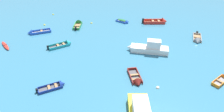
# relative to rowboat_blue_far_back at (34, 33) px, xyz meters

# --- Properties ---
(rowboat_blue_far_back) EXTENTS (3.88, 2.86, 1.09)m
(rowboat_blue_far_back) POSITION_rel_rowboat_blue_far_back_xyz_m (0.00, 0.00, 0.00)
(rowboat_blue_far_back) COLOR gray
(rowboat_blue_far_back) RESTS_ON ground_plane
(motor_launch_white_outer_left) EXTENTS (5.88, 1.83, 2.09)m
(motor_launch_white_outer_left) POSITION_rel_rowboat_blue_far_back_xyz_m (18.76, -3.45, 0.43)
(motor_launch_white_outer_left) COLOR white
(motor_launch_white_outer_left) RESTS_ON ground_plane
(rowboat_grey_outer_right) EXTENTS (1.80, 3.74, 1.11)m
(rowboat_grey_outer_right) POSITION_rel_rowboat_blue_far_back_xyz_m (26.70, 0.98, -0.01)
(rowboat_grey_outer_right) COLOR #99754C
(rowboat_grey_outer_right) RESTS_ON ground_plane
(rowboat_red_midfield_right) EXTENTS (4.83, 2.07, 1.34)m
(rowboat_red_midfield_right) POSITION_rel_rowboat_blue_far_back_xyz_m (21.27, 7.81, 0.07)
(rowboat_red_midfield_right) COLOR #99754C
(rowboat_red_midfield_right) RESTS_ON ground_plane
(rowboat_green_center) EXTENTS (1.57, 3.92, 1.10)m
(rowboat_green_center) POSITION_rel_rowboat_blue_far_back_xyz_m (6.27, 4.80, 0.00)
(rowboat_green_center) COLOR #99754C
(rowboat_green_center) RESTS_ON ground_plane
(rowboat_orange_foreground_center) EXTENTS (2.52, 2.56, 0.78)m
(rowboat_orange_foreground_center) POSITION_rel_rowboat_blue_far_back_xyz_m (27.31, -8.66, -0.03)
(rowboat_orange_foreground_center) COLOR gray
(rowboat_orange_foreground_center) RESTS_ON ground_plane
(rowboat_turquoise_near_camera) EXTENTS (3.36, 2.98, 1.03)m
(rowboat_turquoise_near_camera) POSITION_rel_rowboat_blue_far_back_xyz_m (6.49, -3.29, -0.00)
(rowboat_turquoise_near_camera) COLOR #4C4C51
(rowboat_turquoise_near_camera) RESTS_ON ground_plane
(rowboat_deep_blue_cluster_outer) EXTENTS (2.90, 2.34, 0.88)m
(rowboat_deep_blue_cluster_outer) POSITION_rel_rowboat_blue_far_back_xyz_m (8.98, -12.42, -0.04)
(rowboat_deep_blue_cluster_outer) COLOR #4C4C51
(rowboat_deep_blue_cluster_outer) RESTS_ON ground_plane
(rowboat_blue_near_left) EXTENTS (2.77, 2.07, 0.85)m
(rowboat_blue_near_left) POSITION_rel_rowboat_blue_far_back_xyz_m (14.60, 7.06, 0.05)
(rowboat_blue_near_left) COLOR gray
(rowboat_blue_near_left) RESTS_ON ground_plane
(kayak_red_back_row_center) EXTENTS (2.81, 2.61, 0.31)m
(kayak_red_back_row_center) POSITION_rel_rowboat_blue_far_back_xyz_m (-2.12, -4.87, -0.02)
(kayak_red_back_row_center) COLOR red
(kayak_red_back_row_center) RESTS_ON ground_plane
(rowboat_maroon_distant_center) EXTENTS (1.99, 3.37, 1.05)m
(rowboat_maroon_distant_center) POSITION_rel_rowboat_blue_far_back_xyz_m (17.53, -10.36, -0.01)
(rowboat_maroon_distant_center) COLOR #4C4C51
(rowboat_maroon_distant_center) RESTS_ON ground_plane
(mooring_buoy_between_boats_right) EXTENTS (0.38, 0.38, 0.38)m
(mooring_buoy_between_boats_right) POSITION_rel_rowboat_blue_far_back_xyz_m (0.05, 3.69, -0.18)
(mooring_buoy_between_boats_right) COLOR yellow
(mooring_buoy_between_boats_right) RESTS_ON ground_plane
(mooring_buoy_midfield) EXTENTS (0.39, 0.39, 0.39)m
(mooring_buoy_midfield) POSITION_rel_rowboat_blue_far_back_xyz_m (-0.60, 9.31, -0.18)
(mooring_buoy_midfield) COLOR yellow
(mooring_buoy_midfield) RESTS_ON ground_plane
(mooring_buoy_between_boats_left) EXTENTS (0.39, 0.39, 0.39)m
(mooring_buoy_between_boats_left) POSITION_rel_rowboat_blue_far_back_xyz_m (19.83, -11.10, -0.18)
(mooring_buoy_between_boats_left) COLOR silver
(mooring_buoy_between_boats_left) RESTS_ON ground_plane
(mooring_buoy_trailing) EXTENTS (0.39, 0.39, 0.39)m
(mooring_buoy_trailing) POSITION_rel_rowboat_blue_far_back_xyz_m (8.53, 5.77, -0.18)
(mooring_buoy_trailing) COLOR yellow
(mooring_buoy_trailing) RESTS_ON ground_plane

